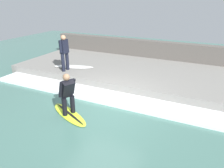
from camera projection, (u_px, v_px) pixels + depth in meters
The scene contains 8 objects.
ground_plane at pixel (105, 108), 7.68m from camera, with size 28.00×28.00×0.00m, color #426B60.
concrete_ledge at pixel (138, 73), 10.48m from camera, with size 4.40×11.95×0.42m, color slate.
back_wall at pixel (153, 53), 12.35m from camera, with size 0.50×12.55×1.35m, color #544F49.
wave_foam_crest at pixel (114, 98), 8.25m from camera, with size 1.07×11.35×0.12m, color silver.
surfboard_riding at pixel (69, 114), 7.21m from camera, with size 1.27×1.94×0.07m.
surfer_riding at pixel (67, 92), 6.91m from camera, with size 0.53×0.57×1.39m.
surfer_waiting_near at pixel (64, 51), 9.89m from camera, with size 0.56×0.27×1.65m.
surfboard_waiting_near at pixel (74, 67), 10.67m from camera, with size 1.13×2.04×0.06m.
Camera 1 is at (-6.02, -3.19, 3.65)m, focal length 35.00 mm.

